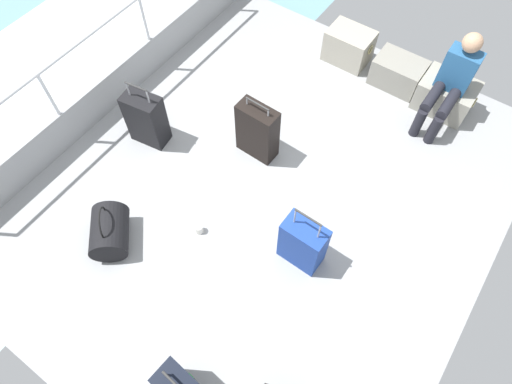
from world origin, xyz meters
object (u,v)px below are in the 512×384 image
(suitcase_1, at_px, (303,243))
(suitcase_2, at_px, (257,131))
(duffel_bag, at_px, (109,232))
(paper_cup, at_px, (199,229))
(cargo_crate_1, at_px, (398,72))
(cargo_crate_0, at_px, (349,46))
(cargo_crate_2, at_px, (446,95))
(passenger_seated, at_px, (452,81))
(suitcase_3, at_px, (146,119))

(suitcase_1, relative_size, suitcase_2, 1.06)
(suitcase_1, distance_m, duffel_bag, 1.82)
(paper_cup, bearing_deg, cargo_crate_1, 76.61)
(cargo_crate_1, distance_m, suitcase_1, 2.61)
(suitcase_2, distance_m, duffel_bag, 1.78)
(cargo_crate_0, height_order, cargo_crate_2, cargo_crate_0)
(passenger_seated, relative_size, suitcase_1, 1.33)
(suitcase_1, relative_size, duffel_bag, 1.36)
(passenger_seated, bearing_deg, paper_cup, -115.69)
(cargo_crate_2, height_order, duffel_bag, duffel_bag)
(cargo_crate_2, distance_m, suitcase_2, 2.25)
(cargo_crate_2, bearing_deg, cargo_crate_1, 176.51)
(cargo_crate_0, xyz_separation_m, passenger_seated, (1.30, -0.25, 0.35))
(duffel_bag, xyz_separation_m, paper_cup, (0.63, 0.55, -0.13))
(cargo_crate_0, height_order, paper_cup, cargo_crate_0)
(cargo_crate_1, relative_size, duffel_bag, 1.04)
(cargo_crate_0, bearing_deg, duffel_bag, -100.24)
(suitcase_3, bearing_deg, cargo_crate_0, 63.38)
(suitcase_2, relative_size, duffel_bag, 1.29)
(suitcase_1, height_order, duffel_bag, suitcase_1)
(suitcase_3, bearing_deg, paper_cup, -27.54)
(suitcase_2, bearing_deg, suitcase_3, -153.73)
(suitcase_1, xyz_separation_m, paper_cup, (-0.96, -0.34, -0.24))
(cargo_crate_0, distance_m, suitcase_2, 1.83)
(suitcase_2, height_order, suitcase_3, suitcase_3)
(cargo_crate_2, height_order, passenger_seated, passenger_seated)
(cargo_crate_2, height_order, paper_cup, cargo_crate_2)
(suitcase_1, height_order, suitcase_2, suitcase_1)
(passenger_seated, bearing_deg, cargo_crate_0, 169.17)
(passenger_seated, xyz_separation_m, suitcase_2, (-1.40, -1.58, -0.23))
(cargo_crate_1, xyz_separation_m, suitcase_1, (0.26, -2.59, 0.12))
(cargo_crate_0, distance_m, paper_cup, 2.97)
(cargo_crate_2, bearing_deg, suitcase_1, -97.75)
(cargo_crate_1, height_order, cargo_crate_2, cargo_crate_2)
(cargo_crate_1, bearing_deg, suitcase_2, -113.88)
(suitcase_2, xyz_separation_m, suitcase_3, (-1.08, -0.53, -0.02))
(cargo_crate_0, relative_size, cargo_crate_1, 0.94)
(suitcase_1, relative_size, paper_cup, 8.06)
(suitcase_1, distance_m, paper_cup, 1.05)
(passenger_seated, distance_m, paper_cup, 3.06)
(suitcase_2, distance_m, paper_cup, 1.18)
(cargo_crate_0, relative_size, cargo_crate_2, 0.90)
(cargo_crate_1, relative_size, suitcase_2, 0.81)
(passenger_seated, xyz_separation_m, duffel_bag, (-1.93, -3.27, -0.38))
(cargo_crate_0, bearing_deg, suitcase_1, -70.07)
(cargo_crate_2, distance_m, duffel_bag, 3.96)
(cargo_crate_0, bearing_deg, paper_cup, -90.17)
(suitcase_2, bearing_deg, cargo_crate_1, 66.12)
(duffel_bag, distance_m, paper_cup, 0.84)
(paper_cup, bearing_deg, suitcase_2, 94.77)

